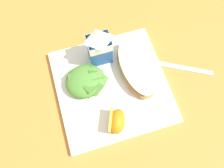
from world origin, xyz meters
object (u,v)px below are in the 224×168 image
object	(u,v)px
cheesy_pizza_bread	(136,69)
orange_wedge_front	(117,121)
metal_fork	(172,66)
green_salad_pile	(86,81)
milk_carton	(99,47)
white_plate	(112,86)

from	to	relation	value
cheesy_pizza_bread	orange_wedge_front	bearing A→B (deg)	-127.07
orange_wedge_front	metal_fork	size ratio (longest dim) A/B	0.40
orange_wedge_front	green_salad_pile	bearing A→B (deg)	110.41
milk_carton	white_plate	bearing A→B (deg)	-85.49
cheesy_pizza_bread	orange_wedge_front	size ratio (longest dim) A/B	2.53
orange_wedge_front	metal_fork	world-z (taller)	orange_wedge_front
green_salad_pile	metal_fork	bearing A→B (deg)	-2.66
milk_carton	green_salad_pile	bearing A→B (deg)	-131.73
cheesy_pizza_bread	green_salad_pile	world-z (taller)	green_salad_pile
green_salad_pile	milk_carton	xyz separation A→B (m)	(0.06, 0.06, 0.04)
green_salad_pile	metal_fork	distance (m)	0.24
cheesy_pizza_bread	orange_wedge_front	xyz separation A→B (m)	(-0.09, -0.12, 0.00)
cheesy_pizza_bread	green_salad_pile	size ratio (longest dim) A/B	1.61
green_salad_pile	orange_wedge_front	size ratio (longest dim) A/B	1.57
cheesy_pizza_bread	metal_fork	distance (m)	0.11
white_plate	milk_carton	bearing A→B (deg)	94.51
green_salad_pile	metal_fork	world-z (taller)	green_salad_pile
white_plate	milk_carton	distance (m)	0.11
white_plate	cheesy_pizza_bread	distance (m)	0.08
white_plate	metal_fork	bearing A→B (deg)	4.02
white_plate	milk_carton	size ratio (longest dim) A/B	2.55
cheesy_pizza_bread	orange_wedge_front	world-z (taller)	orange_wedge_front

